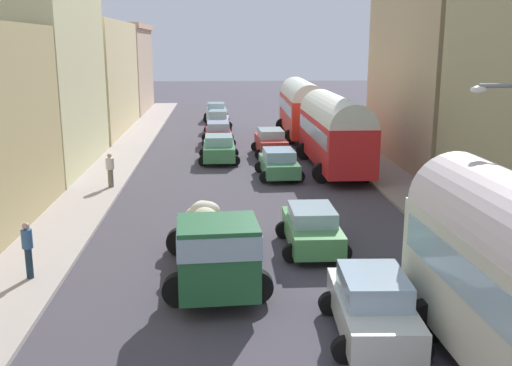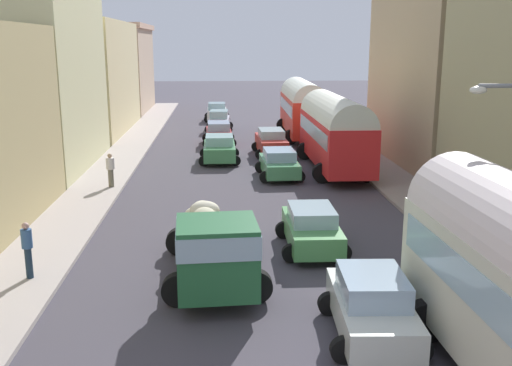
{
  "view_description": "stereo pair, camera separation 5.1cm",
  "coord_description": "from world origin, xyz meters",
  "px_view_note": "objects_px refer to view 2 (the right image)",
  "views": [
    {
      "loc": [
        -1.46,
        -5.34,
        6.74
      ],
      "look_at": [
        0.0,
        16.83,
        1.44
      ],
      "focal_mm": 41.11,
      "sensor_mm": 36.0,
      "label": 1
    },
    {
      "loc": [
        -1.41,
        -5.35,
        6.74
      ],
      "look_at": [
        0.0,
        16.83,
        1.44
      ],
      "focal_mm": 41.11,
      "sensor_mm": 36.0,
      "label": 2
    }
  ],
  "objects_px": {
    "car_0": "(219,149)",
    "pedestrian_0": "(27,248)",
    "car_7": "(271,142)",
    "car_6": "(279,163)",
    "car_4": "(372,306)",
    "car_1": "(219,133)",
    "car_2": "(219,121)",
    "pedestrian_1": "(110,169)",
    "parked_bus_1": "(335,129)",
    "car_3": "(217,112)",
    "parked_bus_2": "(302,106)",
    "cargo_truck_0": "(214,244)",
    "car_5": "(311,228)"
  },
  "relations": [
    {
      "from": "cargo_truck_0",
      "to": "car_0",
      "type": "height_order",
      "value": "cargo_truck_0"
    },
    {
      "from": "car_1",
      "to": "parked_bus_1",
      "type": "bearing_deg",
      "value": -54.13
    },
    {
      "from": "car_4",
      "to": "pedestrian_1",
      "type": "xyz_separation_m",
      "value": [
        -8.62,
        14.86,
        0.2
      ]
    },
    {
      "from": "cargo_truck_0",
      "to": "car_0",
      "type": "bearing_deg",
      "value": 89.37
    },
    {
      "from": "car_0",
      "to": "car_7",
      "type": "distance_m",
      "value": 3.75
    },
    {
      "from": "car_7",
      "to": "cargo_truck_0",
      "type": "bearing_deg",
      "value": -99.66
    },
    {
      "from": "parked_bus_1",
      "to": "car_3",
      "type": "xyz_separation_m",
      "value": [
        -6.39,
        21.31,
        -1.43
      ]
    },
    {
      "from": "car_4",
      "to": "pedestrian_0",
      "type": "distance_m",
      "value": 9.79
    },
    {
      "from": "pedestrian_0",
      "to": "pedestrian_1",
      "type": "relative_size",
      "value": 1.04
    },
    {
      "from": "cargo_truck_0",
      "to": "pedestrian_0",
      "type": "xyz_separation_m",
      "value": [
        -5.33,
        0.55,
        -0.18
      ]
    },
    {
      "from": "car_0",
      "to": "car_1",
      "type": "height_order",
      "value": "car_0"
    },
    {
      "from": "car_4",
      "to": "car_3",
      "type": "bearing_deg",
      "value": 95.24
    },
    {
      "from": "car_4",
      "to": "car_6",
      "type": "bearing_deg",
      "value": 91.46
    },
    {
      "from": "car_0",
      "to": "pedestrian_0",
      "type": "bearing_deg",
      "value": -107.59
    },
    {
      "from": "car_6",
      "to": "pedestrian_0",
      "type": "bearing_deg",
      "value": -123.14
    },
    {
      "from": "car_6",
      "to": "car_7",
      "type": "xyz_separation_m",
      "value": [
        0.14,
        6.25,
        0.07
      ]
    },
    {
      "from": "car_1",
      "to": "car_2",
      "type": "distance_m",
      "value": 6.31
    },
    {
      "from": "car_6",
      "to": "car_1",
      "type": "bearing_deg",
      "value": 106.67
    },
    {
      "from": "car_0",
      "to": "cargo_truck_0",
      "type": "bearing_deg",
      "value": -90.63
    },
    {
      "from": "pedestrian_0",
      "to": "pedestrian_1",
      "type": "bearing_deg",
      "value": 87.95
    },
    {
      "from": "car_7",
      "to": "parked_bus_2",
      "type": "bearing_deg",
      "value": 67.38
    },
    {
      "from": "parked_bus_2",
      "to": "pedestrian_0",
      "type": "relative_size",
      "value": 5.44
    },
    {
      "from": "parked_bus_2",
      "to": "car_1",
      "type": "relative_size",
      "value": 2.46
    },
    {
      "from": "car_0",
      "to": "car_2",
      "type": "xyz_separation_m",
      "value": [
        0.01,
        12.32,
        0.03
      ]
    },
    {
      "from": "parked_bus_2",
      "to": "pedestrian_1",
      "type": "bearing_deg",
      "value": -126.35
    },
    {
      "from": "parked_bus_2",
      "to": "car_5",
      "type": "bearing_deg",
      "value": -97.22
    },
    {
      "from": "cargo_truck_0",
      "to": "car_1",
      "type": "distance_m",
      "value": 24.01
    },
    {
      "from": "car_5",
      "to": "pedestrian_0",
      "type": "xyz_separation_m",
      "value": [
        -8.55,
        -2.28,
        0.31
      ]
    },
    {
      "from": "car_5",
      "to": "pedestrian_1",
      "type": "distance_m",
      "value": 11.99
    },
    {
      "from": "car_0",
      "to": "pedestrian_1",
      "type": "distance_m",
      "value": 8.19
    },
    {
      "from": "car_6",
      "to": "pedestrian_1",
      "type": "distance_m",
      "value": 8.45
    },
    {
      "from": "parked_bus_1",
      "to": "car_0",
      "type": "xyz_separation_m",
      "value": [
        -6.21,
        2.62,
        -1.44
      ]
    },
    {
      "from": "car_1",
      "to": "pedestrian_0",
      "type": "distance_m",
      "value": 24.09
    },
    {
      "from": "car_6",
      "to": "car_7",
      "type": "height_order",
      "value": "car_7"
    },
    {
      "from": "pedestrian_1",
      "to": "car_7",
      "type": "bearing_deg",
      "value": 45.01
    },
    {
      "from": "car_1",
      "to": "parked_bus_2",
      "type": "bearing_deg",
      "value": 24.87
    },
    {
      "from": "car_2",
      "to": "car_6",
      "type": "xyz_separation_m",
      "value": [
        3.05,
        -16.61,
        -0.07
      ]
    },
    {
      "from": "parked_bus_1",
      "to": "car_2",
      "type": "relative_size",
      "value": 2.61
    },
    {
      "from": "cargo_truck_0",
      "to": "car_2",
      "type": "height_order",
      "value": "cargo_truck_0"
    },
    {
      "from": "car_6",
      "to": "pedestrian_1",
      "type": "xyz_separation_m",
      "value": [
        -8.19,
        -2.09,
        0.24
      ]
    },
    {
      "from": "parked_bus_2",
      "to": "car_1",
      "type": "distance_m",
      "value": 6.89
    },
    {
      "from": "car_3",
      "to": "car_1",
      "type": "bearing_deg",
      "value": -89.35
    },
    {
      "from": "car_7",
      "to": "car_6",
      "type": "bearing_deg",
      "value": -91.31
    },
    {
      "from": "parked_bus_1",
      "to": "pedestrian_1",
      "type": "distance_m",
      "value": 12.02
    },
    {
      "from": "car_2",
      "to": "car_7",
      "type": "relative_size",
      "value": 0.86
    },
    {
      "from": "parked_bus_2",
      "to": "car_2",
      "type": "distance_m",
      "value": 7.15
    },
    {
      "from": "car_5",
      "to": "car_7",
      "type": "distance_m",
      "value": 17.11
    },
    {
      "from": "car_7",
      "to": "pedestrian_1",
      "type": "relative_size",
      "value": 2.5
    },
    {
      "from": "cargo_truck_0",
      "to": "car_7",
      "type": "distance_m",
      "value": 20.23
    },
    {
      "from": "car_0",
      "to": "car_5",
      "type": "height_order",
      "value": "car_0"
    }
  ]
}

